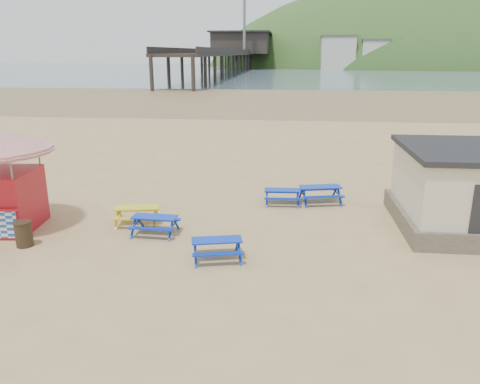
# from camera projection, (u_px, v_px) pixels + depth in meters

# --- Properties ---
(ground) EXTENTS (400.00, 400.00, 0.00)m
(ground) POSITION_uv_depth(u_px,v_px,m) (222.00, 227.00, 18.17)
(ground) COLOR tan
(ground) RESTS_ON ground
(wet_sand) EXTENTS (400.00, 400.00, 0.00)m
(wet_sand) POSITION_uv_depth(u_px,v_px,m) (274.00, 97.00, 70.57)
(wet_sand) COLOR olive
(wet_sand) RESTS_ON ground
(sea) EXTENTS (400.00, 400.00, 0.00)m
(sea) POSITION_uv_depth(u_px,v_px,m) (284.00, 70.00, 180.14)
(sea) COLOR #475965
(sea) RESTS_ON ground
(picnic_table_blue_b) EXTENTS (1.64, 1.34, 0.67)m
(picnic_table_blue_b) POSITION_uv_depth(u_px,v_px,m) (282.00, 197.00, 20.89)
(picnic_table_blue_b) COLOR #0C2EAD
(picnic_table_blue_b) RESTS_ON ground
(picnic_table_blue_c) EXTENTS (2.10, 1.83, 0.76)m
(picnic_table_blue_c) POSITION_uv_depth(u_px,v_px,m) (320.00, 194.00, 21.04)
(picnic_table_blue_c) COLOR #0C2EAD
(picnic_table_blue_c) RESTS_ON ground
(picnic_table_blue_d) EXTENTS (1.73, 1.42, 0.69)m
(picnic_table_blue_d) POSITION_uv_depth(u_px,v_px,m) (155.00, 225.00, 17.41)
(picnic_table_blue_d) COLOR #0C2EAD
(picnic_table_blue_d) RESTS_ON ground
(picnic_table_blue_e) EXTENTS (1.89, 1.65, 0.69)m
(picnic_table_blue_e) POSITION_uv_depth(u_px,v_px,m) (217.00, 249.00, 15.30)
(picnic_table_blue_e) COLOR #0C2EAD
(picnic_table_blue_e) RESTS_ON ground
(picnic_table_blue_f) EXTENTS (1.93, 1.68, 0.70)m
(picnic_table_blue_f) POSITION_uv_depth(u_px,v_px,m) (451.00, 234.00, 16.54)
(picnic_table_blue_f) COLOR #0C2EAD
(picnic_table_blue_f) RESTS_ON ground
(picnic_table_yellow) EXTENTS (1.87, 1.59, 0.71)m
(picnic_table_yellow) POSITION_uv_depth(u_px,v_px,m) (137.00, 215.00, 18.42)
(picnic_table_yellow) COLOR #BBB80D
(picnic_table_yellow) RESTS_ON ground
(litter_bin) EXTENTS (0.62, 0.62, 0.91)m
(litter_bin) POSITION_uv_depth(u_px,v_px,m) (24.00, 234.00, 16.28)
(litter_bin) COLOR #352718
(litter_bin) RESTS_ON ground
(pier) EXTENTS (24.00, 220.00, 39.29)m
(pier) POSITION_uv_depth(u_px,v_px,m) (240.00, 55.00, 188.22)
(pier) COLOR black
(pier) RESTS_ON ground
(headland_town) EXTENTS (264.00, 144.00, 108.00)m
(headland_town) POSITION_uv_depth(u_px,v_px,m) (468.00, 87.00, 230.79)
(headland_town) COLOR #2D4C1E
(headland_town) RESTS_ON ground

